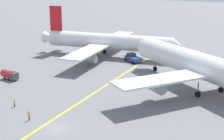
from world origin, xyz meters
The scene contains 8 objects.
ground_plane centered at (0.00, 0.00, 0.00)m, with size 600.00×600.00×0.00m, color slate.
taxiway_stripe centered at (-3.60, 10.00, 0.00)m, with size 0.50×120.00×0.01m, color yellow.
airliner_at_gate_left centered at (-19.89, 51.66, 4.80)m, with size 47.78×48.67×15.80m.
airliner_being_pushed centered at (16.25, 32.39, 5.82)m, with size 45.79×41.97×16.68m.
pushback_tug centered at (-9.47, 49.09, 1.19)m, with size 8.49×5.88×2.82m.
gse_fuel_bowser_stubby centered at (-28.47, 16.88, 1.33)m, with size 5.03×2.30×2.40m.
ground_crew_ramp_agent_by_cones centered at (-6.63, 0.34, 0.91)m, with size 0.36×0.49×1.74m.
ground_crew_marshaller_foreground centered at (-13.91, 3.90, 0.80)m, with size 0.36×0.36×1.56m.
Camera 1 is at (35.44, -42.61, 25.88)m, focal length 54.80 mm.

